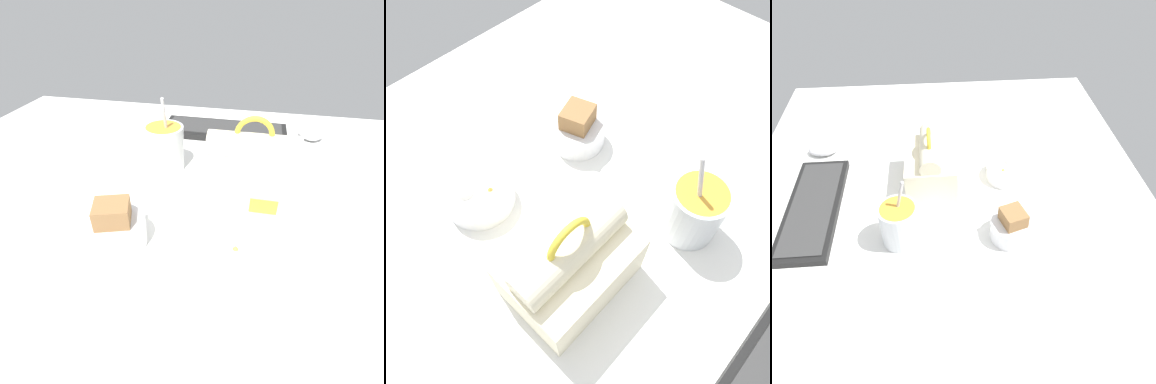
# 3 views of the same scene
# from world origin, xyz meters

# --- Properties ---
(desk_surface) EXTENTS (1.40, 1.10, 0.02)m
(desk_surface) POSITION_xyz_m (0.00, 0.00, 0.01)
(desk_surface) COLOR white
(desk_surface) RESTS_ON ground
(keyboard) EXTENTS (0.36, 0.13, 0.02)m
(keyboard) POSITION_xyz_m (0.04, 0.34, 0.03)
(keyboard) COLOR black
(keyboard) RESTS_ON desk_surface
(lunch_bag) EXTENTS (0.18, 0.14, 0.17)m
(lunch_bag) POSITION_xyz_m (0.12, 0.04, 0.08)
(lunch_bag) COLOR #EFE5C1
(lunch_bag) RESTS_ON desk_surface
(soup_cup) EXTENTS (0.09, 0.09, 0.18)m
(soup_cup) POSITION_xyz_m (-0.08, 0.12, 0.08)
(soup_cup) COLOR silver
(soup_cup) RESTS_ON desk_surface
(bento_bowl_sandwich) EXTENTS (0.10, 0.10, 0.08)m
(bento_bowl_sandwich) POSITION_xyz_m (-0.09, -0.15, 0.05)
(bento_bowl_sandwich) COLOR silver
(bento_bowl_sandwich) RESTS_ON desk_surface
(bento_bowl_snacks) EXTENTS (0.12, 0.12, 0.05)m
(bento_bowl_snacks) POSITION_xyz_m (0.13, -0.17, 0.04)
(bento_bowl_snacks) COLOR silver
(bento_bowl_snacks) RESTS_ON desk_surface
(computer_mouse) EXTENTS (0.07, 0.09, 0.03)m
(computer_mouse) POSITION_xyz_m (0.28, 0.36, 0.04)
(computer_mouse) COLOR silver
(computer_mouse) RESTS_ON desk_surface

